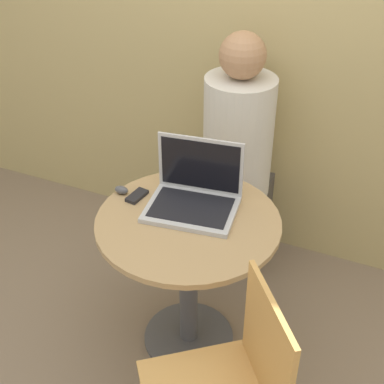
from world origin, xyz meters
name	(u,v)px	position (x,y,z in m)	size (l,w,h in m)	color
ground_plane	(189,338)	(0.00, 0.00, 0.00)	(12.00, 12.00, 0.00)	#7F6B56
back_wall	(266,10)	(0.00, 0.88, 1.30)	(7.00, 0.05, 2.60)	tan
round_table	(188,255)	(0.00, 0.00, 0.51)	(0.75, 0.75, 0.70)	#4C4C51
laptop	(194,194)	(-0.02, 0.10, 0.76)	(0.39, 0.32, 0.27)	#B7B7BC
cell_phone	(137,196)	(-0.26, 0.05, 0.71)	(0.06, 0.11, 0.02)	black
computer_mouse	(121,190)	(-0.34, 0.05, 0.72)	(0.06, 0.04, 0.03)	#4C4C51
person_seated	(239,170)	(-0.02, 0.69, 0.54)	(0.35, 0.54, 1.27)	#4C4742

